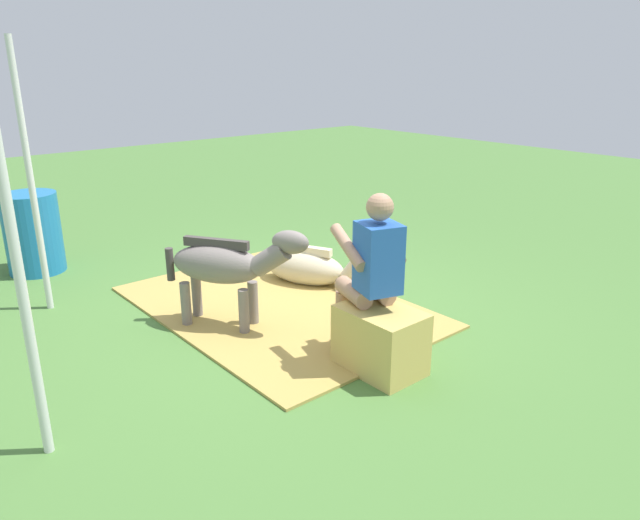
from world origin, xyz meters
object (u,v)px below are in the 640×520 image
person_seated (371,270)px  pony_lying (313,268)px  hay_bale (380,340)px  pony_standing (227,266)px  tent_pole_right (31,181)px  water_barrel (33,233)px  tent_pole_left (16,259)px

person_seated → pony_lying: (1.56, -0.74, -0.57)m
person_seated → pony_lying: 1.82m
hay_bale → pony_lying: 1.89m
pony_standing → tent_pole_right: tent_pole_right is taller
pony_lying → hay_bale: bearing=155.7°
hay_bale → person_seated: size_ratio=0.46×
water_barrel → tent_pole_right: (-1.18, 0.24, 0.79)m
tent_pole_right → person_seated: bearing=-150.0°
hay_bale → tent_pole_left: size_ratio=0.26×
hay_bale → person_seated: person_seated is taller
person_seated → pony_standing: (1.25, 0.50, -0.19)m
tent_pole_left → person_seated: bearing=-101.0°
tent_pole_left → pony_standing: bearing=-66.0°
person_seated → water_barrel: size_ratio=1.54×
pony_standing → tent_pole_left: 2.08m
water_barrel → tent_pole_right: bearing=168.6°
tent_pole_left → tent_pole_right: (2.29, -0.72, 0.00)m
pony_lying → tent_pole_left: tent_pole_left is taller
pony_standing → pony_lying: pony_standing is taller
pony_lying → tent_pole_right: size_ratio=0.54×
hay_bale → pony_standing: pony_standing is taller
hay_bale → tent_pole_left: 2.55m
pony_standing → tent_pole_right: (1.49, 1.08, 0.66)m
pony_standing → hay_bale: bearing=-161.8°
water_barrel → tent_pole_right: 1.44m
tent_pole_left → tent_pole_right: size_ratio=1.00×
hay_bale → tent_pole_right: (2.90, 1.55, 0.99)m
person_seated → tent_pole_right: bearing=30.0°
pony_lying → water_barrel: 3.16m
hay_bale → tent_pole_right: bearing=28.0°
pony_standing → tent_pole_right: bearing=36.0°
tent_pole_right → water_barrel: bearing=-11.4°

